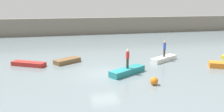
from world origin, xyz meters
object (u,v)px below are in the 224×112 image
(person_blue_shirt, at_px, (164,48))
(rowboat_red, at_px, (29,64))
(rowboat_teal, at_px, (127,71))
(person_red_shirt, at_px, (128,58))
(rowboat_brown, at_px, (67,61))
(mooring_buoy, at_px, (154,81))
(rowboat_white, at_px, (164,59))

(person_blue_shirt, bearing_deg, rowboat_red, 174.89)
(rowboat_teal, bearing_deg, person_red_shirt, -30.72)
(rowboat_brown, distance_m, mooring_buoy, 10.28)
(person_blue_shirt, bearing_deg, rowboat_brown, 171.48)
(rowboat_red, relative_size, rowboat_white, 0.97)
(rowboat_teal, xyz_separation_m, rowboat_white, (5.25, 3.52, -0.03))
(rowboat_teal, height_order, person_red_shirt, person_red_shirt)
(person_red_shirt, xyz_separation_m, mooring_buoy, (1.23, -3.06, -1.19))
(rowboat_brown, height_order, person_red_shirt, person_red_shirt)
(rowboat_red, xyz_separation_m, person_blue_shirt, (14.16, -1.27, 1.24))
(rowboat_teal, bearing_deg, person_blue_shirt, 3.16)
(rowboat_red, distance_m, person_blue_shirt, 14.27)
(rowboat_white, distance_m, person_red_shirt, 6.45)
(rowboat_teal, relative_size, rowboat_white, 1.02)
(rowboat_brown, bearing_deg, rowboat_red, 151.67)
(rowboat_brown, xyz_separation_m, person_red_shirt, (5.07, -5.07, 1.28))
(rowboat_brown, xyz_separation_m, rowboat_teal, (5.07, -5.07, 0.04))
(rowboat_white, xyz_separation_m, mooring_buoy, (-4.02, -6.58, 0.08))
(rowboat_red, xyz_separation_m, rowboat_brown, (3.83, 0.28, 0.02))
(person_blue_shirt, bearing_deg, rowboat_teal, -146.12)
(rowboat_red, distance_m, mooring_buoy, 12.82)
(rowboat_red, bearing_deg, person_red_shirt, 0.54)
(rowboat_brown, bearing_deg, mooring_buoy, -84.70)
(rowboat_teal, bearing_deg, rowboat_brown, 104.31)
(rowboat_brown, height_order, rowboat_teal, rowboat_teal)
(rowboat_brown, relative_size, rowboat_white, 0.76)
(rowboat_white, relative_size, person_blue_shirt, 2.09)
(mooring_buoy, bearing_deg, rowboat_red, 142.26)
(person_blue_shirt, height_order, mooring_buoy, person_blue_shirt)
(person_red_shirt, bearing_deg, rowboat_white, 33.88)
(mooring_buoy, bearing_deg, rowboat_teal, 111.90)
(person_red_shirt, distance_m, person_blue_shirt, 6.32)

